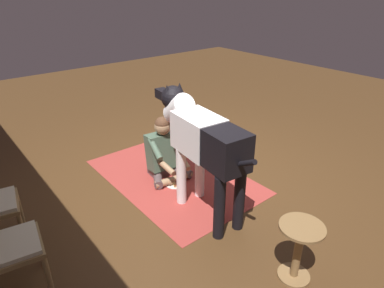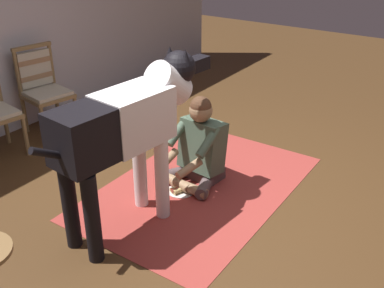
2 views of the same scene
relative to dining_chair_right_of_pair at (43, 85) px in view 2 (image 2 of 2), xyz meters
name	(u,v)px [view 2 (image 2 of 2)]	position (x,y,z in m)	size (l,w,h in m)	color
ground_plane	(208,207)	(-0.32, -2.40, -0.54)	(14.09, 14.09, 0.00)	#452D17
area_rug	(200,187)	(-0.08, -2.16, -0.54)	(2.27, 1.48, 0.01)	#96342D
dining_chair_right_of_pair	(43,85)	(0.00, 0.00, 0.00)	(0.54, 0.54, 0.98)	olive
person_sitting_on_floor	(199,148)	(0.01, -2.09, -0.20)	(0.65, 0.57, 0.84)	#534242
large_dog	(128,125)	(-0.82, -2.00, 0.32)	(1.72, 0.45, 1.33)	white
hot_dog_on_plate	(181,189)	(-0.24, -2.06, -0.52)	(0.25, 0.25, 0.06)	silver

